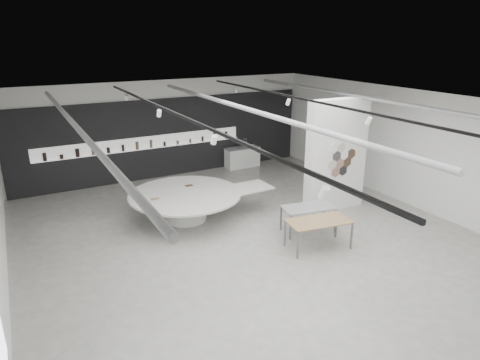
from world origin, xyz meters
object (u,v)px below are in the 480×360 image
kitchen_counter (242,157)px  partition_column (336,156)px  sample_table_wood (319,223)px  display_island (188,202)px  sample_table_stone (309,209)px

kitchen_counter → partition_column: bearing=-87.8°
partition_column → sample_table_wood: partition_column is taller
kitchen_counter → sample_table_wood: bearing=-104.8°
display_island → sample_table_wood: display_island is taller
display_island → kitchen_counter: size_ratio=2.92×
partition_column → kitchen_counter: (-0.35, 5.53, -1.37)m
partition_column → kitchen_counter: size_ratio=2.36×
kitchen_counter → sample_table_stone: bearing=-103.6°
partition_column → sample_table_wood: size_ratio=2.02×
sample_table_wood → sample_table_stone: 1.00m
display_island → kitchen_counter: 5.80m
sample_table_wood → partition_column: bearing=41.9°
partition_column → display_island: 4.88m
display_island → kitchen_counter: bearing=42.4°
sample_table_stone → partition_column: bearing=29.1°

